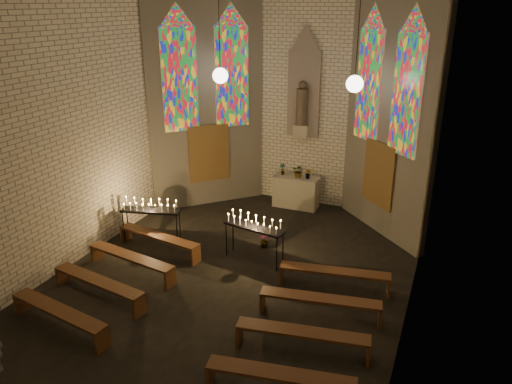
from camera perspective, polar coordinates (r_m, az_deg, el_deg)
floor at (r=11.56m, az=-4.16°, el=-11.35°), size 12.00×12.00×0.00m
room at (r=13.08m, az=2.10°, el=10.18°), size 8.22×12.43×7.00m
altar at (r=15.87m, az=4.59°, el=0.02°), size 1.40×0.60×1.00m
flower_vase_left at (r=15.81m, az=3.06°, el=2.64°), size 0.22×0.17×0.38m
flower_vase_center at (r=15.57m, az=4.92°, el=2.40°), size 0.40×0.35×0.43m
flower_vase_right at (r=15.50m, az=5.99°, el=2.09°), size 0.23×0.21×0.34m
aisle_flower_pot at (r=13.37m, az=0.94°, el=-5.55°), size 0.28×0.28×0.39m
votive_stand_left at (r=13.64m, az=-11.98°, el=-1.76°), size 1.63×0.78×1.16m
votive_stand_right at (r=12.35m, az=-0.24°, el=-3.71°), size 1.64×0.66×1.18m
pew_left_0 at (r=13.30m, az=-11.06°, el=-5.19°), size 2.52×0.75×0.48m
pew_right_0 at (r=11.61m, az=8.96°, el=-9.17°), size 2.52×0.75×0.48m
pew_left_1 at (r=12.44m, az=-14.08°, el=-7.40°), size 2.52×0.75×0.48m
pew_right_1 at (r=10.62m, az=7.34°, el=-12.24°), size 2.52×0.75×0.48m
pew_left_2 at (r=11.64m, az=-17.57°, el=-9.90°), size 2.52×0.75×0.48m
pew_right_2 at (r=9.67m, az=5.33°, el=-15.92°), size 2.52×0.75×0.48m
pew_left_3 at (r=10.92m, az=-21.62°, el=-12.71°), size 2.52×0.75×0.48m
pew_right_3 at (r=8.78m, az=2.81°, el=-20.33°), size 2.52×0.75×0.48m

